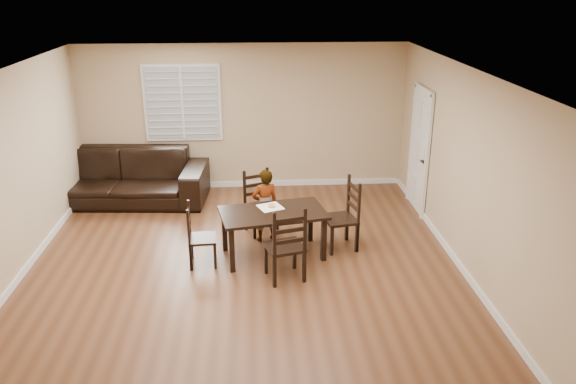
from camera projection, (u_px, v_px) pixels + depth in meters
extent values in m
plane|color=brown|center=(244.00, 275.00, 7.61)|extent=(7.00, 7.00, 0.00)
cube|color=tan|center=(244.00, 118.00, 10.39)|extent=(6.00, 0.04, 2.70)
cube|color=tan|center=(234.00, 355.00, 3.87)|extent=(6.00, 0.04, 2.70)
cube|color=tan|center=(472.00, 177.00, 7.31)|extent=(0.04, 7.00, 2.70)
cube|color=white|center=(238.00, 75.00, 6.64)|extent=(6.00, 7.00, 0.04)
cube|color=white|center=(182.00, 103.00, 10.17)|extent=(1.40, 0.08, 1.40)
cube|color=white|center=(420.00, 152.00, 9.47)|extent=(0.06, 0.94, 2.05)
cylinder|color=#332114|center=(423.00, 162.00, 9.22)|extent=(0.06, 0.06, 0.02)
cube|color=white|center=(246.00, 184.00, 10.84)|extent=(6.00, 0.03, 0.10)
cube|color=white|center=(18.00, 279.00, 7.41)|extent=(0.03, 7.00, 0.10)
cube|color=white|center=(460.00, 265.00, 7.77)|extent=(0.03, 7.00, 0.10)
cube|color=black|center=(273.00, 213.00, 7.93)|extent=(1.60, 1.09, 0.04)
cube|color=black|center=(232.00, 250.00, 7.60)|extent=(0.08, 0.08, 0.65)
cube|color=black|center=(324.00, 240.00, 7.91)|extent=(0.08, 0.08, 0.65)
cube|color=black|center=(224.00, 230.00, 8.20)|extent=(0.08, 0.08, 0.65)
cube|color=black|center=(310.00, 221.00, 8.51)|extent=(0.08, 0.08, 0.65)
cube|color=black|center=(261.00, 207.00, 8.76)|extent=(0.57, 0.55, 0.04)
cube|color=black|center=(256.00, 199.00, 8.90)|extent=(0.43, 0.20, 0.99)
cube|color=black|center=(254.00, 226.00, 8.61)|extent=(0.05, 0.05, 0.41)
cube|color=black|center=(277.00, 222.00, 8.77)|extent=(0.05, 0.05, 0.41)
cube|color=black|center=(246.00, 218.00, 8.91)|extent=(0.05, 0.05, 0.41)
cube|color=black|center=(268.00, 214.00, 9.07)|extent=(0.05, 0.05, 0.41)
cube|color=black|center=(285.00, 247.00, 7.40)|extent=(0.58, 0.55, 0.04)
cube|color=black|center=(290.00, 248.00, 7.20)|extent=(0.47, 0.17, 1.06)
cube|color=black|center=(294.00, 254.00, 7.72)|extent=(0.05, 0.05, 0.43)
cube|color=black|center=(266.00, 259.00, 7.59)|extent=(0.05, 0.05, 0.43)
cube|color=black|center=(304.00, 267.00, 7.38)|extent=(0.05, 0.05, 0.43)
cube|color=black|center=(274.00, 272.00, 7.25)|extent=(0.05, 0.05, 0.43)
cube|color=black|center=(202.00, 239.00, 7.79)|extent=(0.41, 0.43, 0.04)
cube|color=black|center=(190.00, 235.00, 7.75)|extent=(0.06, 0.41, 0.90)
cube|color=black|center=(215.00, 257.00, 7.72)|extent=(0.04, 0.04, 0.37)
cube|color=black|center=(215.00, 245.00, 8.05)|extent=(0.04, 0.04, 0.37)
cube|color=black|center=(191.00, 258.00, 7.68)|extent=(0.04, 0.04, 0.37)
cube|color=black|center=(192.00, 247.00, 8.01)|extent=(0.04, 0.04, 0.37)
cube|color=black|center=(340.00, 219.00, 8.24)|extent=(0.53, 0.56, 0.04)
cube|color=black|center=(353.00, 213.00, 8.27)|extent=(0.14, 0.48, 1.07)
cube|color=black|center=(323.00, 230.00, 8.47)|extent=(0.05, 0.05, 0.44)
cube|color=black|center=(332.00, 241.00, 8.09)|extent=(0.05, 0.05, 0.44)
cube|color=black|center=(346.00, 227.00, 8.56)|extent=(0.05, 0.05, 0.44)
cube|color=black|center=(357.00, 238.00, 8.19)|extent=(0.05, 0.05, 0.44)
imported|color=gray|center=(265.00, 206.00, 8.45)|extent=(0.48, 0.39, 1.13)
cube|color=white|center=(270.00, 207.00, 8.07)|extent=(0.42, 0.42, 0.00)
torus|color=#D8954D|center=(272.00, 206.00, 8.07)|extent=(0.11, 0.11, 0.04)
torus|color=silver|center=(272.00, 205.00, 8.06)|extent=(0.10, 0.10, 0.02)
imported|color=black|center=(117.00, 177.00, 10.00)|extent=(3.21, 1.45, 0.91)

